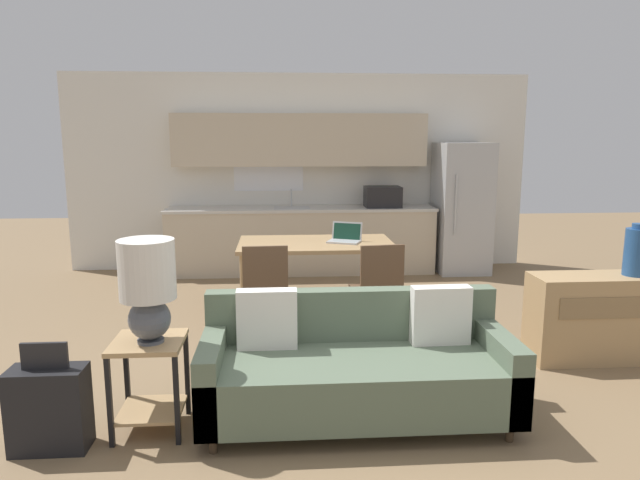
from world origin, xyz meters
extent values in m
plane|color=#7F6647|center=(0.00, 0.00, 0.00)|extent=(20.00, 20.00, 0.00)
cube|color=silver|center=(0.00, 4.63, 1.35)|extent=(6.40, 0.06, 2.70)
cube|color=white|center=(-0.44, 4.59, 1.63)|extent=(0.96, 0.01, 1.06)
cube|color=beige|center=(0.00, 4.29, 0.43)|extent=(3.60, 0.62, 0.86)
cube|color=silver|center=(0.00, 4.29, 0.88)|extent=(3.63, 0.65, 0.04)
cube|color=#B2B5B7|center=(-0.13, 4.24, 0.90)|extent=(0.48, 0.36, 0.01)
cylinder|color=#B7BABC|center=(-0.13, 4.41, 1.02)|extent=(0.02, 0.02, 0.24)
cube|color=beige|center=(0.00, 4.43, 1.80)|extent=(3.42, 0.34, 0.70)
cube|color=black|center=(1.11, 4.24, 1.04)|extent=(0.48, 0.36, 0.28)
cube|color=#B7BABC|center=(2.20, 4.21, 0.88)|extent=(0.68, 0.74, 1.77)
cylinder|color=silver|center=(2.00, 3.82, 0.97)|extent=(0.02, 0.02, 0.79)
cube|color=tan|center=(0.08, 2.40, 0.74)|extent=(1.60, 0.92, 0.04)
cylinder|color=tan|center=(-0.66, 2.00, 0.36)|extent=(0.05, 0.05, 0.72)
cylinder|color=tan|center=(0.82, 2.00, 0.36)|extent=(0.05, 0.05, 0.72)
cylinder|color=tan|center=(-0.66, 2.80, 0.36)|extent=(0.05, 0.05, 0.72)
cylinder|color=tan|center=(0.82, 2.80, 0.36)|extent=(0.05, 0.05, 0.72)
cylinder|color=#3D2D1E|center=(-0.70, -0.27, 0.05)|extent=(0.05, 0.05, 0.10)
cylinder|color=#3D2D1E|center=(1.10, -0.27, 0.05)|extent=(0.05, 0.05, 0.10)
cylinder|color=#3D2D1E|center=(-0.70, 0.37, 0.05)|extent=(0.05, 0.05, 0.10)
cylinder|color=#3D2D1E|center=(1.10, 0.37, 0.05)|extent=(0.05, 0.05, 0.10)
cube|color=#566651|center=(0.20, 0.05, 0.27)|extent=(2.00, 0.80, 0.35)
cube|color=#566651|center=(0.20, 0.38, 0.45)|extent=(2.00, 0.14, 0.70)
cube|color=#566651|center=(-0.73, 0.05, 0.34)|extent=(0.14, 0.80, 0.49)
cube|color=#566651|center=(1.13, 0.05, 0.34)|extent=(0.14, 0.80, 0.49)
cube|color=silver|center=(-0.38, 0.25, 0.65)|extent=(0.40, 0.12, 0.40)
cube|color=silver|center=(0.79, 0.25, 0.65)|extent=(0.40, 0.13, 0.40)
cube|color=tan|center=(-1.12, 0.04, 0.58)|extent=(0.43, 0.43, 0.03)
cube|color=tan|center=(-1.12, 0.04, 0.13)|extent=(0.39, 0.39, 0.02)
cube|color=black|center=(-1.32, -0.16, 0.28)|extent=(0.03, 0.03, 0.57)
cube|color=black|center=(-0.92, -0.16, 0.28)|extent=(0.03, 0.03, 0.57)
cube|color=black|center=(-1.32, 0.23, 0.28)|extent=(0.03, 0.03, 0.57)
cube|color=black|center=(-0.92, 0.23, 0.28)|extent=(0.03, 0.03, 0.57)
cylinder|color=#4C515B|center=(-1.09, 0.00, 0.61)|extent=(0.16, 0.16, 0.02)
sphere|color=#4C515B|center=(-1.09, 0.00, 0.75)|extent=(0.26, 0.26, 0.26)
cylinder|color=beige|center=(-1.09, 0.00, 1.06)|extent=(0.34, 0.34, 0.36)
cube|color=tan|center=(2.38, 0.97, 0.36)|extent=(1.20, 0.40, 0.72)
cube|color=olive|center=(2.38, 0.76, 0.51)|extent=(0.96, 0.01, 0.17)
cylinder|color=#234C84|center=(2.61, 0.95, 0.92)|extent=(0.19, 0.19, 0.39)
cylinder|color=#234C84|center=(2.61, 0.95, 1.13)|extent=(0.10, 0.10, 0.04)
cube|color=brown|center=(-0.43, 1.70, 0.43)|extent=(0.44, 0.44, 0.04)
cube|color=brown|center=(-0.42, 1.50, 0.68)|extent=(0.40, 0.05, 0.45)
cylinder|color=black|center=(-0.27, 1.87, 0.21)|extent=(0.03, 0.03, 0.41)
cylinder|color=black|center=(-0.61, 1.86, 0.21)|extent=(0.03, 0.03, 0.41)
cylinder|color=black|center=(-0.25, 1.53, 0.21)|extent=(0.03, 0.03, 0.41)
cylinder|color=black|center=(-0.59, 1.52, 0.21)|extent=(0.03, 0.03, 0.41)
cube|color=brown|center=(0.59, 1.67, 0.43)|extent=(0.46, 0.46, 0.04)
cube|color=brown|center=(0.61, 1.48, 0.68)|extent=(0.40, 0.07, 0.45)
cylinder|color=black|center=(0.74, 1.86, 0.21)|extent=(0.03, 0.03, 0.41)
cylinder|color=black|center=(0.40, 1.82, 0.21)|extent=(0.03, 0.03, 0.41)
cylinder|color=black|center=(0.78, 1.52, 0.21)|extent=(0.03, 0.03, 0.41)
cylinder|color=black|center=(0.44, 1.48, 0.21)|extent=(0.03, 0.03, 0.41)
cube|color=#B7BABC|center=(0.37, 2.36, 0.77)|extent=(0.38, 0.33, 0.02)
cube|color=#B7BABC|center=(0.42, 2.47, 0.86)|extent=(0.32, 0.17, 0.20)
cube|color=#143828|center=(0.41, 2.46, 0.86)|extent=(0.28, 0.15, 0.17)
cube|color=black|center=(-1.67, -0.16, 0.25)|extent=(0.44, 0.22, 0.51)
cube|color=black|center=(-1.67, -0.16, 0.59)|extent=(0.26, 0.02, 0.16)
camera|label=1|loc=(-0.29, -3.40, 1.84)|focal=32.00mm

